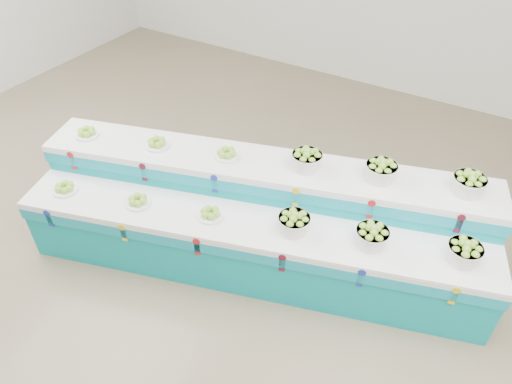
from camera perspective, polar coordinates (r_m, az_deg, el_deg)
ground at (r=4.91m, az=-8.66°, el=-10.30°), size 10.00×10.00×0.00m
display_stand at (r=4.70m, az=0.00°, el=-3.37°), size 4.66×2.39×1.02m
plate_lower_left at (r=5.05m, az=-22.13°, el=0.53°), size 0.31×0.31×0.09m
plate_lower_mid at (r=4.67m, az=-14.11°, el=-0.95°), size 0.31×0.31×0.09m
plate_lower_right at (r=4.42m, az=-5.54°, el=-2.52°), size 0.31×0.31×0.09m
basket_lower_left at (r=4.23m, az=4.62°, el=-3.72°), size 0.36×0.36×0.21m
basket_lower_mid at (r=4.21m, az=13.83°, el=-5.20°), size 0.36×0.36×0.21m
basket_lower_right at (r=4.33m, az=23.86°, el=-6.67°), size 0.36×0.36×0.21m
plate_upper_left at (r=5.25m, az=-19.80°, el=6.84°), size 0.31×0.31×0.09m
plate_upper_mid at (r=4.89m, az=-11.89°, el=5.88°), size 0.31×0.31×0.09m
plate_upper_right at (r=4.64m, az=-3.57°, el=4.74°), size 0.31×0.31×0.09m
basket_upper_left at (r=4.46m, az=6.17°, el=3.91°), size 0.36×0.36×0.21m
basket_upper_mid at (r=4.45m, az=14.87°, el=2.52°), size 0.36×0.36×0.21m
basket_upper_right at (r=4.56m, az=24.31°, el=0.95°), size 0.36×0.36×0.21m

